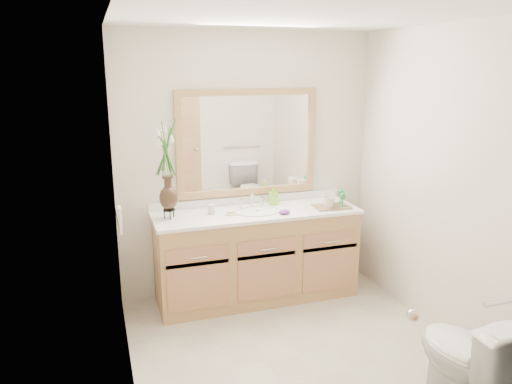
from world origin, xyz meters
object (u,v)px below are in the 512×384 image
object	(u,v)px
flower_vase	(167,159)
soap_bottle	(273,196)
tumbler	(211,209)
tray	(332,207)
toilet	(468,362)

from	to	relation	value
flower_vase	soap_bottle	distance (m)	1.08
tumbler	tray	world-z (taller)	tumbler
flower_vase	soap_bottle	xyz separation A→B (m)	(0.98, 0.12, -0.43)
tumbler	soap_bottle	xyz separation A→B (m)	(0.61, 0.11, 0.04)
tumbler	tray	distance (m)	1.10
flower_vase	tray	xyz separation A→B (m)	(1.46, -0.13, -0.50)
soap_bottle	tray	size ratio (longest dim) A/B	0.51
tumbler	soap_bottle	world-z (taller)	soap_bottle
tumbler	toilet	bearing A→B (deg)	-60.90
soap_bottle	tray	xyz separation A→B (m)	(0.48, -0.26, -0.07)
tumbler	flower_vase	bearing A→B (deg)	-177.58
soap_bottle	tray	world-z (taller)	soap_bottle
toilet	tumbler	size ratio (longest dim) A/B	9.02
toilet	flower_vase	xyz separation A→B (m)	(-1.47, 1.96, 0.97)
tumbler	soap_bottle	size ratio (longest dim) A/B	0.51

